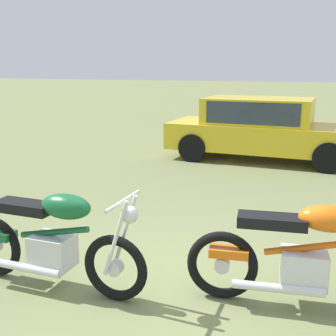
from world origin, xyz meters
The scene contains 4 objects.
ground_plane centered at (0.00, 0.00, 0.00)m, with size 120.00×120.00×0.00m, color olive.
motorcycle_green centered at (-1.13, -0.39, 0.49)m, with size 2.05×0.64×1.02m.
motorcycle_orange centered at (1.19, 0.10, 0.49)m, with size 2.06×0.72×1.02m.
car_yellow centered at (-0.18, 6.39, 0.80)m, with size 4.37×1.90×1.43m.
Camera 1 is at (1.30, -3.63, 2.14)m, focal length 46.05 mm.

